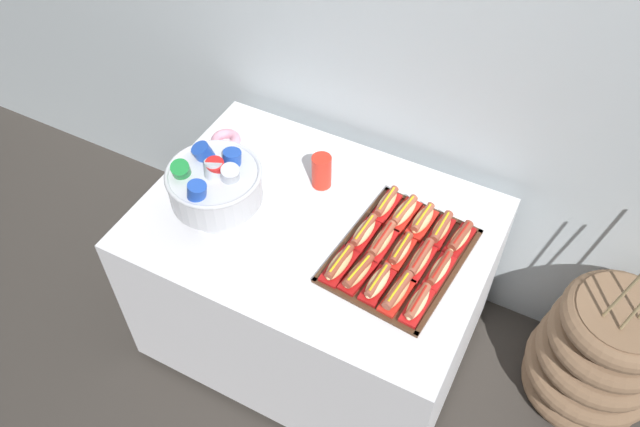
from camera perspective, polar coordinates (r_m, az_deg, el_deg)
ground_plane at (r=3.01m, az=-0.39°, el=-10.66°), size 10.00×10.00×0.00m
back_wall at (r=2.45m, az=6.21°, el=16.65°), size 6.00×0.10×2.60m
buffet_table at (r=2.66m, az=-0.44°, el=-6.05°), size 1.30×0.93×0.79m
floor_vase at (r=2.84m, az=23.59°, el=-11.41°), size 0.53×0.53×1.11m
serving_tray at (r=2.28m, az=7.15°, el=-3.77°), size 0.45×0.56×0.01m
hot_dog_0 at (r=2.20m, az=1.75°, el=-4.51°), size 0.08×0.18×0.06m
hot_dog_1 at (r=2.18m, az=3.44°, el=-5.32°), size 0.08×0.17×0.06m
hot_dog_2 at (r=2.16m, az=5.16°, el=-6.18°), size 0.08×0.17×0.06m
hot_dog_3 at (r=2.14m, az=6.92°, el=-7.01°), size 0.08×0.18×0.06m
hot_dog_4 at (r=2.13m, az=8.70°, el=-7.93°), size 0.07×0.17×0.06m
hot_dog_5 at (r=2.29m, az=3.93°, el=-1.70°), size 0.07×0.16×0.06m
hot_dog_6 at (r=2.27m, az=5.57°, el=-2.45°), size 0.07×0.18×0.07m
hot_dog_7 at (r=2.25m, az=7.22°, el=-3.30°), size 0.06×0.16×0.06m
hot_dog_8 at (r=2.24m, az=8.92°, el=-4.08°), size 0.07×0.19×0.06m
hot_dog_9 at (r=2.22m, az=10.63°, el=-4.94°), size 0.07×0.17×0.06m
hot_dog_10 at (r=2.39m, az=5.92°, el=0.86°), size 0.07×0.16×0.06m
hot_dog_11 at (r=2.37m, az=7.50°, el=0.09°), size 0.09×0.18×0.06m
hot_dog_12 at (r=2.35m, az=9.11°, el=-0.61°), size 0.08×0.16×0.06m
hot_dog_13 at (r=2.34m, az=10.74°, el=-1.37°), size 0.07×0.16×0.06m
hot_dog_14 at (r=2.33m, az=12.39°, el=-2.15°), size 0.08×0.17×0.06m
punch_bowl at (r=2.31m, az=-9.39°, el=2.65°), size 0.34×0.34×0.27m
cup_stack at (r=2.45m, az=0.14°, el=3.79°), size 0.08×0.08×0.14m
donut at (r=2.68m, az=-8.40°, el=6.49°), size 0.12×0.12×0.04m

